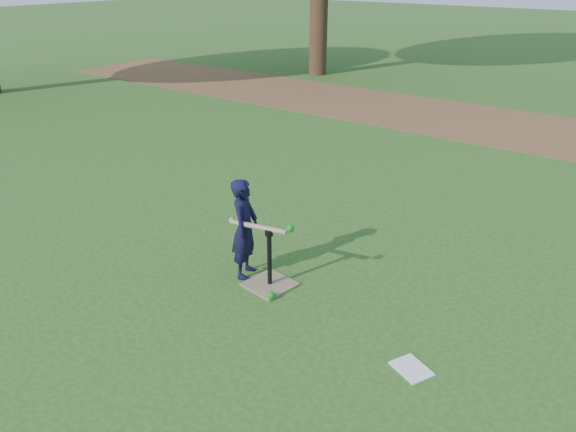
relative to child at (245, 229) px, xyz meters
The scene contains 7 objects.
ground 0.55m from the child, 41.54° to the right, with size 80.00×80.00×0.00m, color #285116.
dirt_strip 7.40m from the child, 89.00° to the left, with size 24.00×3.00×0.01m, color brown.
child is the anchor object (origin of this frame).
wiffle_ball_ground 0.73m from the child, 22.96° to the right, with size 0.08×0.08×0.08m, color #0D9014.
clipboard 2.11m from the child, ahead, with size 0.30×0.23×0.01m, color white.
batting_tee 0.53m from the child, ahead, with size 0.48×0.48×0.61m.
swing_action 0.28m from the child, ahead, with size 0.71×0.19×0.13m.
Camera 1 is at (3.25, -3.64, 2.93)m, focal length 35.00 mm.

